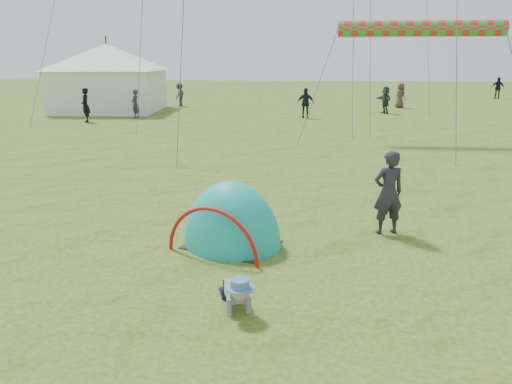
# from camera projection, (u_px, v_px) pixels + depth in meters

# --- Properties ---
(ground) EXTENTS (140.00, 140.00, 0.00)m
(ground) POSITION_uv_depth(u_px,v_px,m) (308.00, 289.00, 7.44)
(ground) COLOR #235B0F
(crawling_toddler) EXTENTS (0.73, 0.85, 0.55)m
(crawling_toddler) POSITION_uv_depth(u_px,v_px,m) (237.00, 291.00, 6.78)
(crawling_toddler) COLOR black
(crawling_toddler) RESTS_ON ground
(popup_tent) EXTENTS (2.31, 2.12, 2.42)m
(popup_tent) POSITION_uv_depth(u_px,v_px,m) (232.00, 245.00, 9.20)
(popup_tent) COLOR #149785
(popup_tent) RESTS_ON ground
(standing_adult) EXTENTS (0.69, 0.56, 1.65)m
(standing_adult) POSITION_uv_depth(u_px,v_px,m) (388.00, 193.00, 9.61)
(standing_adult) COLOR #23232E
(standing_adult) RESTS_ON ground
(event_marquee) EXTENTS (7.09, 7.09, 4.50)m
(event_marquee) POSITION_uv_depth(u_px,v_px,m) (108.00, 75.00, 31.77)
(event_marquee) COLOR white
(event_marquee) RESTS_ON ground
(crowd_person_1) EXTENTS (1.00, 0.88, 1.73)m
(crowd_person_1) POSITION_uv_depth(u_px,v_px,m) (80.00, 90.00, 39.19)
(crowd_person_1) COLOR black
(crowd_person_1) RESTS_ON ground
(crowd_person_2) EXTENTS (1.02, 0.50, 1.69)m
(crowd_person_2) POSITION_uv_depth(u_px,v_px,m) (306.00, 103.00, 28.34)
(crowd_person_2) COLOR black
(crowd_person_2) RESTS_ON ground
(crowd_person_6) EXTENTS (0.44, 0.62, 1.60)m
(crowd_person_6) POSITION_uv_depth(u_px,v_px,m) (135.00, 104.00, 28.28)
(crowd_person_6) COLOR #28292F
(crowd_person_6) RESTS_ON ground
(crowd_person_7) EXTENTS (1.03, 0.93, 1.74)m
(crowd_person_7) POSITION_uv_depth(u_px,v_px,m) (120.00, 87.00, 42.94)
(crowd_person_7) COLOR #392C25
(crowd_person_7) RESTS_ON ground
(crowd_person_8) EXTENTS (1.12, 0.89, 1.77)m
(crowd_person_8) POSITION_uv_depth(u_px,v_px,m) (498.00, 88.00, 41.77)
(crowd_person_8) COLOR black
(crowd_person_8) RESTS_ON ground
(crowd_person_9) EXTENTS (0.77, 1.13, 1.61)m
(crowd_person_9) POSITION_uv_depth(u_px,v_px,m) (180.00, 95.00, 35.40)
(crowd_person_9) COLOR #28292F
(crowd_person_9) RESTS_ON ground
(crowd_person_10) EXTENTS (0.91, 0.98, 1.68)m
(crowd_person_10) POSITION_uv_depth(u_px,v_px,m) (400.00, 96.00, 34.10)
(crowd_person_10) COLOR #40342F
(crowd_person_10) RESTS_ON ground
(crowd_person_11) EXTENTS (0.98, 1.60, 1.65)m
(crowd_person_11) POSITION_uv_depth(u_px,v_px,m) (385.00, 100.00, 30.71)
(crowd_person_11) COLOR #28383E
(crowd_person_11) RESTS_ON ground
(crowd_person_12) EXTENTS (0.70, 0.78, 1.79)m
(crowd_person_12) POSITION_uv_depth(u_px,v_px,m) (85.00, 105.00, 26.47)
(crowd_person_12) COLOR black
(crowd_person_12) RESTS_ON ground
(rainbow_tube_kite) EXTENTS (6.58, 0.64, 0.64)m
(rainbow_tube_kite) POSITION_uv_depth(u_px,v_px,m) (421.00, 28.00, 20.04)
(rainbow_tube_kite) COLOR red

